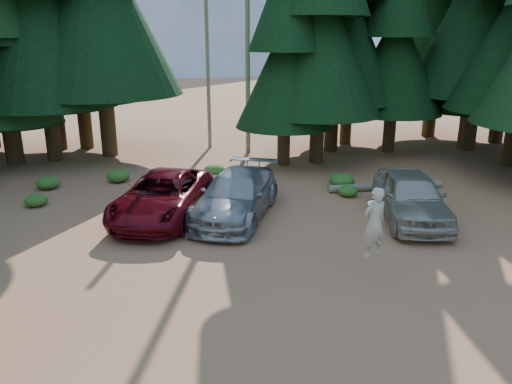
% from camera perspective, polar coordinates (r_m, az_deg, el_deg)
% --- Properties ---
extents(ground, '(160.00, 160.00, 0.00)m').
position_cam_1_polar(ground, '(13.27, 2.36, -9.60)').
color(ground, '#AC6D49').
rests_on(ground, ground).
extents(forest_belt_north, '(36.00, 7.00, 22.00)m').
position_cam_1_polar(forest_belt_north, '(27.40, -2.68, 4.76)').
color(forest_belt_north, black).
rests_on(forest_belt_north, ground).
extents(snag_front, '(0.24, 0.24, 12.00)m').
position_cam_1_polar(snag_front, '(26.29, -0.97, 17.42)').
color(snag_front, gray).
rests_on(snag_front, ground).
extents(snag_back, '(0.20, 0.20, 10.00)m').
position_cam_1_polar(snag_back, '(27.68, -5.57, 15.28)').
color(snag_back, gray).
rests_on(snag_back, ground).
extents(red_pickup, '(3.88, 5.97, 1.53)m').
position_cam_1_polar(red_pickup, '(17.42, -10.64, -0.44)').
color(red_pickup, '#5D0712').
rests_on(red_pickup, ground).
extents(silver_minivan_center, '(3.93, 5.76, 1.55)m').
position_cam_1_polar(silver_minivan_center, '(17.16, -2.28, -0.38)').
color(silver_minivan_center, '#A0A3A8').
rests_on(silver_minivan_center, ground).
extents(silver_minivan_right, '(2.70, 5.12, 1.66)m').
position_cam_1_polar(silver_minivan_right, '(17.65, 17.28, -0.48)').
color(silver_minivan_right, '#B7B1A3').
rests_on(silver_minivan_right, ground).
extents(frisbee_player, '(0.80, 0.66, 1.89)m').
position_cam_1_polar(frisbee_player, '(13.07, 13.37, -3.42)').
color(frisbee_player, beige).
rests_on(frisbee_player, ground).
extents(log_left, '(3.71, 0.38, 0.26)m').
position_cam_1_polar(log_left, '(20.62, -4.71, 0.79)').
color(log_left, gray).
rests_on(log_left, ground).
extents(log_mid, '(3.03, 0.79, 0.25)m').
position_cam_1_polar(log_mid, '(21.55, -2.50, 1.56)').
color(log_mid, gray).
rests_on(log_mid, ground).
extents(log_right, '(4.80, 0.51, 0.31)m').
position_cam_1_polar(log_right, '(20.97, 14.54, 0.63)').
color(log_right, gray).
rests_on(log_right, ground).
extents(shrub_far_left, '(0.95, 0.95, 0.52)m').
position_cam_1_polar(shrub_far_left, '(22.16, -22.68, 1.01)').
color(shrub_far_left, '#347222').
rests_on(shrub_far_left, ground).
extents(shrub_left, '(0.97, 0.97, 0.53)m').
position_cam_1_polar(shrub_left, '(22.22, -15.45, 1.81)').
color(shrub_left, '#347222').
rests_on(shrub_left, ground).
extents(shrub_center_left, '(0.93, 0.93, 0.51)m').
position_cam_1_polar(shrub_center_left, '(20.40, 0.69, 1.04)').
color(shrub_center_left, '#347222').
rests_on(shrub_center_left, ground).
extents(shrub_center_right, '(0.97, 0.97, 0.53)m').
position_cam_1_polar(shrub_center_right, '(22.42, -4.77, 2.52)').
color(shrub_center_right, '#347222').
rests_on(shrub_center_right, ground).
extents(shrub_right, '(0.78, 0.78, 0.43)m').
position_cam_1_polar(shrub_right, '(19.84, 10.47, 0.13)').
color(shrub_right, '#347222').
rests_on(shrub_right, ground).
extents(shrub_far_right, '(1.07, 1.07, 0.59)m').
position_cam_1_polar(shrub_far_right, '(20.95, 9.77, 1.32)').
color(shrub_far_right, '#347222').
rests_on(shrub_far_right, ground).
extents(shrub_edge_west, '(0.83, 0.83, 0.46)m').
position_cam_1_polar(shrub_edge_west, '(20.11, -23.85, -0.84)').
color(shrub_edge_west, '#347222').
rests_on(shrub_edge_west, ground).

